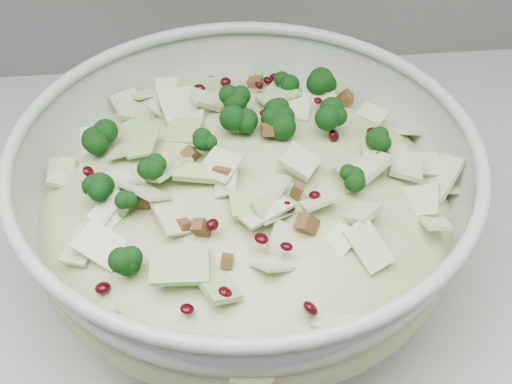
# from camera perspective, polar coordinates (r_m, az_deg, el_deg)

# --- Properties ---
(mixing_bowl) EXTENTS (0.45, 0.45, 0.16)m
(mixing_bowl) POSITION_cam_1_polar(r_m,az_deg,el_deg) (0.65, -0.86, -1.45)
(mixing_bowl) COLOR #A6B6A8
(mixing_bowl) RESTS_ON counter
(salad) EXTENTS (0.39, 0.39, 0.16)m
(salad) POSITION_cam_1_polar(r_m,az_deg,el_deg) (0.63, -0.88, 0.26)
(salad) COLOR #B0B87E
(salad) RESTS_ON mixing_bowl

